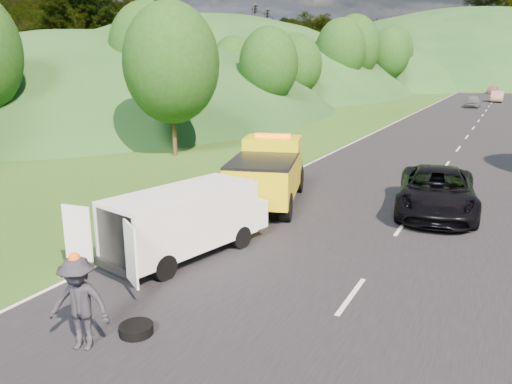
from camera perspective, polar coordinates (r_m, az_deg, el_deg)
The scene contains 14 objects.
ground at distance 15.36m, azimuth 2.18°, elevation -6.62°, with size 320.00×320.00×0.00m, color #38661E.
road_surface at distance 53.35m, azimuth 24.09°, elevation 7.42°, with size 14.00×200.00×0.02m, color black.
tree_line_left at distance 77.35m, azimuth 8.48°, elevation 10.38°, with size 14.00×140.00×14.00m, color #234D16, non-canonical shape.
tow_truck at distance 19.91m, azimuth 1.41°, elevation 2.31°, with size 3.97×6.63×2.68m.
white_van at distance 14.68m, azimuth -7.92°, elevation -3.03°, with size 3.62×6.07×2.02m.
woman at distance 17.84m, azimuth -4.74°, elevation -3.59°, with size 0.62×0.45×1.70m, color silver.
child at distance 16.69m, azimuth -2.57°, elevation -4.85°, with size 0.48×0.37×0.99m, color tan.
worker at distance 11.04m, azimuth -19.13°, elevation -16.53°, with size 1.25×0.72×1.94m, color black.
suitcase at distance 18.27m, azimuth -11.78°, elevation -2.42°, with size 0.38×0.21×0.61m, color #54533F.
spare_tire at distance 11.22m, azimuth -13.49°, elevation -15.55°, with size 0.72×0.72×0.20m, color black.
passing_suv at distance 20.20m, azimuth 19.74°, elevation -2.24°, with size 2.78×6.02×1.67m, color black.
dist_car_a at distance 69.31m, azimuth 23.50°, elevation 8.86°, with size 1.72×4.27×1.45m, color #4E4F54.
dist_car_b at distance 80.10m, azimuth 25.80°, elevation 9.25°, with size 1.61×4.62×1.52m, color #835E57.
dist_car_c at distance 101.14m, azimuth 25.42°, elevation 10.12°, with size 1.84×4.52×1.31m, color #9F5C4F.
Camera 1 is at (6.04, -12.97, 5.57)m, focal length 35.00 mm.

